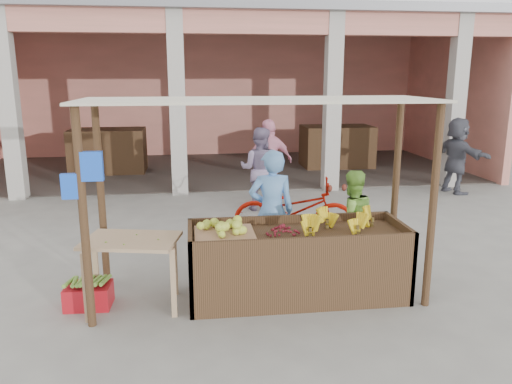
{
  "coord_description": "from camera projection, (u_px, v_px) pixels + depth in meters",
  "views": [
    {
      "loc": [
        -0.73,
        -5.56,
        2.65
      ],
      "look_at": [
        0.16,
        1.2,
        1.04
      ],
      "focal_mm": 35.0,
      "sensor_mm": 36.0,
      "label": 1
    }
  ],
  "objects": [
    {
      "name": "ground",
      "position": [
        256.0,
        298.0,
        6.07
      ],
      "size": [
        60.0,
        60.0,
        0.0
      ],
      "primitive_type": "plane",
      "color": "slate",
      "rests_on": "ground"
    },
    {
      "name": "market_building",
      "position": [
        217.0,
        73.0,
        14.07
      ],
      "size": [
        14.4,
        6.4,
        4.2
      ],
      "color": "#E28776",
      "rests_on": "ground"
    },
    {
      "name": "fruit_stall",
      "position": [
        297.0,
        265.0,
        6.04
      ],
      "size": [
        2.6,
        0.95,
        0.8
      ],
      "primitive_type": "cube",
      "color": "#4E331F",
      "rests_on": "ground"
    },
    {
      "name": "stall_awning",
      "position": [
        254.0,
        135.0,
        5.67
      ],
      "size": [
        4.09,
        1.35,
        2.39
      ],
      "color": "#4E331F",
      "rests_on": "ground"
    },
    {
      "name": "banana_heap",
      "position": [
        339.0,
        224.0,
        6.03
      ],
      "size": [
        0.99,
        0.54,
        0.18
      ],
      "primitive_type": null,
      "color": "yellow",
      "rests_on": "fruit_stall"
    },
    {
      "name": "melon_tray",
      "position": [
        224.0,
        230.0,
        5.8
      ],
      "size": [
        0.69,
        0.6,
        0.19
      ],
      "color": "#A37554",
      "rests_on": "fruit_stall"
    },
    {
      "name": "berry_heap",
      "position": [
        283.0,
        230.0,
        5.88
      ],
      "size": [
        0.39,
        0.32,
        0.12
      ],
      "primitive_type": "ellipsoid",
      "color": "maroon",
      "rests_on": "fruit_stall"
    },
    {
      "name": "side_table",
      "position": [
        132.0,
        250.0,
        5.67
      ],
      "size": [
        1.16,
        0.89,
        0.84
      ],
      "rotation": [
        0.0,
        0.0,
        -0.21
      ],
      "color": "tan",
      "rests_on": "ground"
    },
    {
      "name": "papaya_pile",
      "position": [
        130.0,
        230.0,
        5.61
      ],
      "size": [
        0.72,
        0.41,
        0.21
      ],
      "primitive_type": null,
      "color": "#5A9A32",
      "rests_on": "side_table"
    },
    {
      "name": "red_crate",
      "position": [
        89.0,
        296.0,
        5.82
      ],
      "size": [
        0.53,
        0.39,
        0.27
      ],
      "primitive_type": "cube",
      "rotation": [
        0.0,
        0.0,
        -0.05
      ],
      "color": "#AD121C",
      "rests_on": "ground"
    },
    {
      "name": "plantain_bundle",
      "position": [
        88.0,
        282.0,
        5.78
      ],
      "size": [
        0.39,
        0.27,
        0.08
      ],
      "primitive_type": null,
      "color": "olive",
      "rests_on": "red_crate"
    },
    {
      "name": "produce_sacks",
      "position": [
        337.0,
        178.0,
        11.54
      ],
      "size": [
        0.82,
        0.51,
        0.62
      ],
      "color": "maroon",
      "rests_on": "ground"
    },
    {
      "name": "vendor_blue",
      "position": [
        271.0,
        207.0,
        6.72
      ],
      "size": [
        0.69,
        0.51,
        1.81
      ],
      "primitive_type": "imported",
      "rotation": [
        0.0,
        0.0,
        3.12
      ],
      "color": "#6199DC",
      "rests_on": "ground"
    },
    {
      "name": "vendor_green",
      "position": [
        351.0,
        218.0,
        6.82
      ],
      "size": [
        0.76,
        0.52,
        1.47
      ],
      "primitive_type": "imported",
      "rotation": [
        0.0,
        0.0,
        3.3
      ],
      "color": "#7FBC42",
      "rests_on": "ground"
    },
    {
      "name": "motorcycle",
      "position": [
        294.0,
        209.0,
        8.03
      ],
      "size": [
        1.13,
        2.15,
        1.07
      ],
      "primitive_type": "imported",
      "rotation": [
        0.0,
        0.0,
        1.35
      ],
      "color": "#940F03",
      "rests_on": "ground"
    },
    {
      "name": "shopper_b",
      "position": [
        270.0,
        160.0,
        10.24
      ],
      "size": [
        1.25,
        0.95,
        1.89
      ],
      "primitive_type": "imported",
      "rotation": [
        0.0,
        0.0,
        3.5
      ],
      "color": "pink",
      "rests_on": "ground"
    },
    {
      "name": "shopper_d",
      "position": [
        457.0,
        153.0,
        11.29
      ],
      "size": [
        1.07,
        1.8,
        1.82
      ],
      "primitive_type": "imported",
      "rotation": [
        0.0,
        0.0,
        1.81
      ],
      "color": "#4B4C57",
      "rests_on": "ground"
    },
    {
      "name": "shopper_f",
      "position": [
        260.0,
        165.0,
        9.86
      ],
      "size": [
        1.0,
        0.79,
        1.81
      ],
      "primitive_type": "imported",
      "rotation": [
        0.0,
        0.0,
        2.77
      ],
      "color": "slate",
      "rests_on": "ground"
    }
  ]
}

